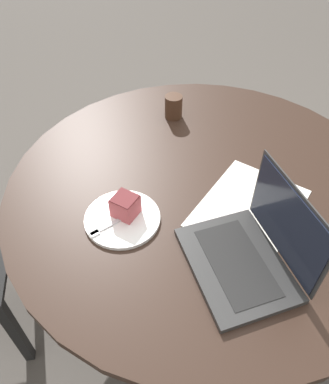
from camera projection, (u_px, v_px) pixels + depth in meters
The scene contains 8 objects.
ground_plane at pixel (192, 289), 1.79m from camera, with size 12.00×12.00×0.00m, color #4C4742.
dining_table at pixel (200, 207), 1.37m from camera, with size 1.35×1.35×0.71m.
paper_document at pixel (249, 208), 1.20m from camera, with size 0.45×0.40×0.00m.
plate at pixel (122, 218), 1.17m from camera, with size 0.24×0.24×0.01m.
cake_slice at pixel (125, 206), 1.15m from camera, with size 0.09×0.09×0.07m.
fork at pixel (110, 225), 1.14m from camera, with size 0.14×0.13×0.00m.
coffee_glass at pixel (174, 107), 1.54m from camera, with size 0.07×0.07×0.10m.
laptop at pixel (250, 253), 1.03m from camera, with size 0.42×0.39×0.26m.
Camera 1 is at (-0.93, -0.08, 1.60)m, focal length 35.00 mm.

